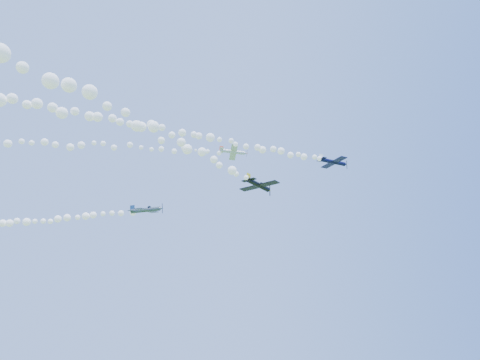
{
  "coord_description": "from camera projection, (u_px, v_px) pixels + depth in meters",
  "views": [
    {
      "loc": [
        -0.97,
        -78.64,
        14.83
      ],
      "look_at": [
        4.77,
        -5.8,
        45.8
      ],
      "focal_mm": 30.0,
      "sensor_mm": 36.0,
      "label": 1
    }
  ],
  "objects": [
    {
      "name": "plane_white",
      "position": [
        233.0,
        152.0,
        87.24
      ],
      "size": [
        6.31,
        6.59,
        2.4
      ],
      "rotation": [
        -0.09,
        0.08,
        0.03
      ],
      "color": "silver"
    },
    {
      "name": "smoke_trail_white",
      "position": [
        26.0,
        143.0,
        82.8
      ],
      "size": [
        82.59,
        4.75,
        2.73
      ],
      "primitive_type": null,
      "color": "white"
    },
    {
      "name": "plane_navy",
      "position": [
        333.0,
        162.0,
        78.63
      ],
      "size": [
        6.61,
        7.0,
        2.07
      ],
      "rotation": [
        0.09,
        0.01,
        0.31
      ],
      "color": "#0C0C34"
    },
    {
      "name": "smoke_trail_navy",
      "position": [
        157.0,
        129.0,
        66.41
      ],
      "size": [
        62.46,
        21.71,
        2.64
      ],
      "primitive_type": null,
      "color": "white"
    },
    {
      "name": "plane_grey",
      "position": [
        146.0,
        210.0,
        87.32
      ],
      "size": [
        7.95,
        8.27,
        2.39
      ],
      "rotation": [
        0.21,
        -0.01,
        -0.34
      ],
      "color": "#3E4A5A"
    },
    {
      "name": "smoke_trail_grey",
      "position": [
        3.0,
        224.0,
        96.12
      ],
      "size": [
        67.11,
        25.52,
        3.5
      ],
      "primitive_type": null,
      "color": "white"
    },
    {
      "name": "plane_black",
      "position": [
        259.0,
        185.0,
        66.68
      ],
      "size": [
        6.35,
        6.25,
        1.99
      ],
      "rotation": [
        0.03,
        -0.02,
        0.84
      ],
      "color": "black"
    },
    {
      "name": "smoke_trail_black",
      "position": [
        3.0,
        53.0,
        36.57
      ],
      "size": [
        52.69,
        58.65,
        2.84
      ],
      "primitive_type": null,
      "color": "white"
    }
  ]
}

